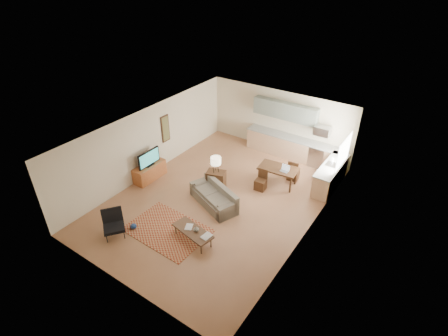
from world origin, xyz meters
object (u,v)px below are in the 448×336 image
Objects in this scene: armchair at (114,225)px; console_table at (216,181)px; coffee_table at (193,235)px; sofa at (214,196)px; tv_credenza at (150,172)px; dining_table at (278,176)px.

console_table is at bearing 19.19° from armchair.
sofa is at bearing 116.92° from coffee_table.
sofa reaches higher than tv_credenza.
dining_table is at bearing 8.41° from armchair.
tv_credenza is at bearing 164.40° from coffee_table.
dining_table is (4.23, 2.44, 0.05)m from tv_credenza.
sofa is 0.89m from console_table.
armchair is 6.08m from dining_table.
armchair is at bearing -96.66° from sofa.
armchair reaches higher than dining_table.
tv_credenza is at bearing 61.57° from armchair.
armchair is (-1.63, -2.99, 0.06)m from sofa.
coffee_table is 2.46m from armchair.
tv_credenza is 2.68m from console_table.
console_table reaches higher than dining_table.
tv_credenza is 0.95× the size of dining_table.
sofa is at bearing -77.46° from console_table.
coffee_table is 3.92m from tv_credenza.
coffee_table is 1.75× the size of console_table.
sofa is 2.63× the size of console_table.
sofa is 2.98m from tv_credenza.
dining_table is (0.73, 4.18, 0.15)m from coffee_table.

